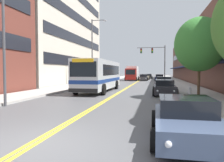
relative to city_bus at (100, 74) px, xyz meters
name	(u,v)px	position (x,y,z in m)	size (l,w,h in m)	color
ground_plane	(137,82)	(2.22, 20.76, -1.77)	(240.00, 240.00, 0.00)	#565659
sidewalk_left	(101,81)	(-5.06, 20.76, -1.69)	(3.55, 106.00, 0.16)	#B2ADA5
sidewalk_right	(176,82)	(9.50, 20.76, -1.69)	(3.55, 106.00, 0.16)	#B2ADA5
centre_line	(137,82)	(2.22, 20.76, -1.76)	(0.34, 106.00, 0.01)	yellow
office_tower_left	(47,10)	(-13.07, 13.80, 11.01)	(12.08, 27.08, 25.55)	beige
storefront_row_right	(210,56)	(15.50, 20.76, 3.05)	(9.10, 68.00, 9.65)	brown
city_bus	(100,74)	(0.00, 0.00, 0.00)	(2.83, 10.67, 3.13)	silver
car_red_parked_left_mid	(110,80)	(-2.20, 15.51, -1.20)	(1.99, 4.37, 1.21)	maroon
car_slate_blue_parked_right_foreground	(186,120)	(6.60, -15.02, -1.18)	(2.10, 4.30, 1.27)	#475675
car_white_parked_right_mid	(164,83)	(6.65, 4.53, -1.12)	(2.12, 4.22, 1.42)	white
car_navy_parked_right_far	(159,78)	(6.55, 26.49, -1.14)	(2.08, 4.62, 1.37)	#19234C
car_charcoal_parked_right_end	(164,88)	(6.47, -2.18, -1.16)	(2.06, 4.89, 1.31)	#232328
car_dark_grey_moving_lead	(143,78)	(3.11, 26.69, -1.15)	(2.00, 4.88, 1.35)	#38383D
car_black_moving_second	(149,76)	(3.85, 39.39, -1.17)	(2.13, 4.29, 1.30)	black
car_beige_moving_third	(145,77)	(3.25, 33.09, -1.14)	(2.11, 4.63, 1.33)	#BCAD89
box_truck	(132,73)	(0.54, 27.05, -0.15)	(2.66, 6.67, 3.16)	maroon
traffic_signal_mast	(156,56)	(5.69, 20.52, 3.13)	(5.34, 0.38, 6.93)	#47474C
street_lamp_left_near	(9,21)	(-2.72, -10.58, 3.21)	(2.63, 0.28, 8.36)	#47474C
street_lamp_left_far	(94,47)	(-2.82, 7.68, 3.65)	(2.23, 0.28, 9.30)	#47474C
street_tree_right_mid	(199,44)	(8.89, -4.55, 2.32)	(3.70, 3.70, 5.96)	brown
fire_hydrant	(190,92)	(8.17, -5.19, -1.21)	(0.32, 0.24, 0.79)	#B7B7BC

